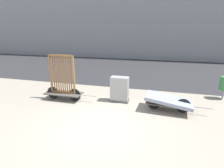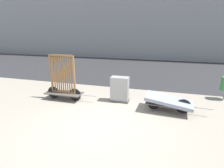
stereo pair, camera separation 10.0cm
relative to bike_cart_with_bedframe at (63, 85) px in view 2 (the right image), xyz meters
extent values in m
plane|color=gray|center=(2.21, -1.73, -0.68)|extent=(60.00, 60.00, 0.00)
cube|color=#2D2D30|center=(2.21, 7.15, -0.68)|extent=(56.00, 9.81, 0.01)
cube|color=#4C4742|center=(-0.01, 0.00, -0.38)|extent=(1.65, 0.66, 0.04)
cylinder|color=black|center=(0.53, 0.00, -0.40)|extent=(0.55, 0.04, 0.55)
cylinder|color=black|center=(-0.54, 0.00, -0.40)|extent=(0.55, 0.04, 0.55)
cylinder|color=gray|center=(1.17, 0.00, -0.38)|extent=(0.70, 0.03, 0.03)
cube|color=olive|center=(-0.01, 0.00, -0.33)|extent=(1.17, 0.07, 0.07)
cube|color=olive|center=(-0.01, 0.00, 1.28)|extent=(1.17, 0.07, 0.07)
cube|color=olive|center=(-0.55, 0.00, 0.47)|extent=(0.07, 0.07, 1.68)
cube|color=olive|center=(0.54, 0.00, 0.47)|extent=(0.07, 0.07, 1.68)
cube|color=olive|center=(-0.42, 0.00, 0.47)|extent=(0.04, 0.05, 1.61)
cube|color=olive|center=(-0.31, 0.00, 0.47)|extent=(0.04, 0.05, 1.61)
cube|color=olive|center=(-0.21, 0.00, 0.47)|extent=(0.04, 0.05, 1.61)
cube|color=olive|center=(-0.11, 0.00, 0.47)|extent=(0.04, 0.05, 1.61)
cube|color=olive|center=(-0.01, 0.00, 0.47)|extent=(0.04, 0.05, 1.61)
cube|color=olive|center=(0.10, 0.00, 0.47)|extent=(0.04, 0.05, 1.61)
cube|color=olive|center=(0.20, 0.00, 0.47)|extent=(0.04, 0.05, 1.61)
cube|color=olive|center=(0.30, 0.00, 0.47)|extent=(0.04, 0.05, 1.61)
cube|color=olive|center=(0.40, 0.00, 0.47)|extent=(0.04, 0.05, 1.61)
cube|color=#4C4742|center=(4.42, 0.00, -0.38)|extent=(1.69, 0.78, 0.04)
cylinder|color=black|center=(4.95, -0.04, -0.40)|extent=(0.55, 0.08, 0.55)
cylinder|color=black|center=(3.89, 0.04, -0.40)|extent=(0.55, 0.08, 0.55)
cylinder|color=gray|center=(5.59, -0.09, -0.38)|extent=(0.70, 0.08, 0.03)
cube|color=#8C93A8|center=(4.42, 0.00, -0.25)|extent=(1.78, 1.05, 0.35)
cube|color=#4C4C4C|center=(2.42, 0.45, -0.64)|extent=(0.81, 0.46, 0.08)
cube|color=gray|center=(2.42, 0.45, -0.14)|extent=(0.75, 0.40, 1.09)
cylinder|color=gray|center=(6.86, 1.90, -0.46)|extent=(0.06, 0.06, 0.44)
camera|label=1|loc=(3.91, -6.47, 2.28)|focal=28.00mm
camera|label=2|loc=(4.00, -6.44, 2.28)|focal=28.00mm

